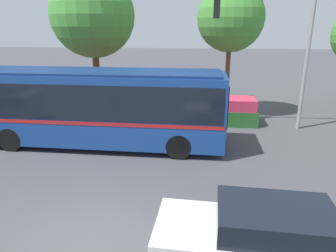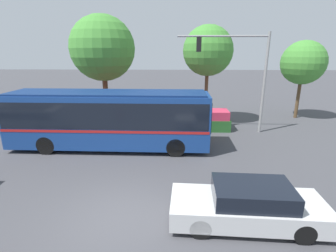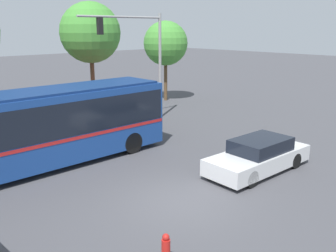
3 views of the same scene
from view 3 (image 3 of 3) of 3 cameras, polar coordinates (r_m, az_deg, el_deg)
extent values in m
plane|color=#444449|center=(12.87, 2.47, -11.53)|extent=(140.00, 140.00, 0.00)
cube|color=navy|center=(16.22, -18.64, -0.26)|extent=(11.13, 2.58, 2.90)
cube|color=black|center=(16.12, -18.77, 1.33)|extent=(10.90, 2.62, 1.39)
cube|color=#B21E1E|center=(16.31, -18.54, -1.44)|extent=(11.02, 2.61, 0.14)
cube|color=black|center=(19.02, -3.32, 3.72)|extent=(0.08, 2.10, 1.62)
cube|color=navy|center=(15.92, -19.08, 4.95)|extent=(10.68, 2.38, 0.10)
cylinder|color=black|center=(19.19, -9.45, -1.10)|extent=(1.00, 0.31, 1.00)
cylinder|color=black|center=(17.49, -5.52, -2.55)|extent=(1.00, 0.31, 1.00)
cube|color=silver|center=(15.67, 13.60, -4.99)|extent=(4.95, 2.04, 0.65)
cube|color=black|center=(15.58, 13.99, -2.83)|extent=(2.51, 1.71, 0.54)
cylinder|color=black|center=(14.15, 12.58, -7.91)|extent=(0.66, 0.25, 0.65)
cylinder|color=black|center=(15.07, 7.68, -6.23)|extent=(0.66, 0.25, 0.65)
cylinder|color=black|center=(16.50, 18.81, -5.03)|extent=(0.66, 0.25, 0.65)
cylinder|color=black|center=(17.30, 14.26, -3.76)|extent=(0.66, 0.25, 0.65)
cylinder|color=gray|center=(23.89, -1.22, 9.01)|extent=(0.18, 0.18, 6.55)
cylinder|color=gray|center=(21.95, -7.04, 16.23)|extent=(5.73, 0.12, 0.12)
cube|color=black|center=(21.08, -10.37, 14.80)|extent=(0.30, 0.22, 0.90)
cylinder|color=red|center=(21.19, -10.59, 15.60)|extent=(0.18, 0.02, 0.18)
cylinder|color=yellow|center=(21.18, -10.55, 14.79)|extent=(0.18, 0.02, 0.18)
cylinder|color=green|center=(21.18, -10.51, 13.98)|extent=(0.18, 0.02, 0.18)
cube|color=#286028|center=(20.74, -17.32, -0.66)|extent=(10.68, 1.55, 0.80)
cube|color=#CC3351|center=(20.57, -17.47, 1.21)|extent=(10.47, 1.48, 0.59)
cylinder|color=brown|center=(23.85, -11.37, 5.73)|extent=(0.26, 0.26, 4.09)
sphere|color=#479338|center=(23.57, -11.79, 13.81)|extent=(3.65, 3.65, 3.65)
cylinder|color=brown|center=(29.93, -0.37, 7.04)|extent=(0.27, 0.27, 3.26)
sphere|color=#479338|center=(29.68, -0.38, 12.54)|extent=(3.44, 3.44, 3.44)
cylinder|color=red|center=(9.70, -0.32, -18.75)|extent=(0.22, 0.22, 0.70)
sphere|color=red|center=(9.47, -0.33, -16.64)|extent=(0.18, 0.18, 0.18)
camera|label=1|loc=(11.20, 35.58, 8.16)|focal=32.59mm
camera|label=2|loc=(10.24, 42.50, 9.08)|focal=26.84mm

